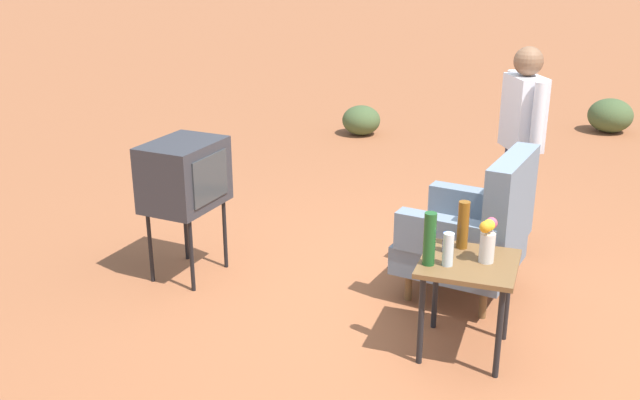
{
  "coord_description": "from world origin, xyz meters",
  "views": [
    {
      "loc": [
        4.53,
        0.79,
        2.39
      ],
      "look_at": [
        -0.02,
        -0.81,
        0.65
      ],
      "focal_mm": 40.8,
      "sensor_mm": 36.0,
      "label": 1
    }
  ],
  "objects": [
    {
      "name": "tv_on_stand",
      "position": [
        0.16,
        -1.78,
        0.78
      ],
      "size": [
        0.64,
        0.5,
        1.03
      ],
      "color": "black",
      "rests_on": "ground"
    },
    {
      "name": "flower_vase",
      "position": [
        0.54,
        0.42,
        0.75
      ],
      "size": [
        0.15,
        0.09,
        0.27
      ],
      "color": "silver",
      "rests_on": "side_table"
    },
    {
      "name": "shrub_near",
      "position": [
        -4.24,
        -1.73,
        0.19
      ],
      "size": [
        0.49,
        0.49,
        0.38
      ],
      "primitive_type": "ellipsoid",
      "color": "#475B33",
      "rests_on": "ground"
    },
    {
      "name": "side_table",
      "position": [
        0.56,
        0.32,
        0.51
      ],
      "size": [
        0.56,
        0.56,
        0.6
      ],
      "color": "black",
      "rests_on": "ground"
    },
    {
      "name": "bottle_short_clear",
      "position": [
        0.66,
        0.21,
        0.7
      ],
      "size": [
        0.06,
        0.06,
        0.2
      ],
      "primitive_type": "cylinder",
      "color": "silver",
      "rests_on": "side_table"
    },
    {
      "name": "soda_can_blue",
      "position": [
        0.47,
        0.18,
        0.66
      ],
      "size": [
        0.07,
        0.07,
        0.12
      ],
      "primitive_type": "cylinder",
      "color": "blue",
      "rests_on": "side_table"
    },
    {
      "name": "bottle_wine_green",
      "position": [
        0.69,
        0.11,
        0.76
      ],
      "size": [
        0.07,
        0.07,
        0.32
      ],
      "primitive_type": "cylinder",
      "color": "#1E5623",
      "rests_on": "side_table"
    },
    {
      "name": "armchair",
      "position": [
        -0.18,
        0.27,
        0.5
      ],
      "size": [
        0.88,
        0.89,
        1.06
      ],
      "color": "brown",
      "rests_on": "ground"
    },
    {
      "name": "ground_plane",
      "position": [
        0.0,
        0.0,
        0.0
      ],
      "size": [
        60.0,
        60.0,
        0.0
      ],
      "primitive_type": "plane",
      "color": "#A05B38"
    },
    {
      "name": "bottle_tall_amber",
      "position": [
        0.38,
        0.25,
        0.75
      ],
      "size": [
        0.07,
        0.07,
        0.3
      ],
      "primitive_type": "cylinder",
      "color": "brown",
      "rests_on": "side_table"
    },
    {
      "name": "person_standing",
      "position": [
        -1.1,
        0.45,
        0.94
      ],
      "size": [
        0.51,
        0.37,
        1.64
      ],
      "color": "#2D3347",
      "rests_on": "ground"
    },
    {
      "name": "shrub_mid",
      "position": [
        -5.44,
        1.28,
        0.22
      ],
      "size": [
        0.57,
        0.57,
        0.44
      ],
      "primitive_type": "ellipsoid",
      "color": "#475B33",
      "rests_on": "ground"
    }
  ]
}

